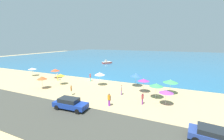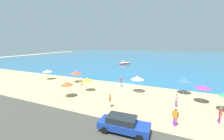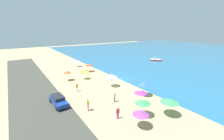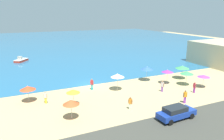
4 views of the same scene
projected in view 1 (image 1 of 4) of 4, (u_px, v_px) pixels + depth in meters
The scene contains 22 objects.
ground_plane at pixel (97, 79), 35.25m from camera, with size 160.00×160.00×0.00m, color tan.
sea at pixel (145, 57), 84.55m from camera, with size 150.00×110.00×0.05m, color #266692.
coastal_road at pixel (27, 111), 19.10m from camera, with size 80.00×8.00×0.06m, color #3E3F36.
beach_umbrella_0 at pixel (171, 81), 25.02m from camera, with size 2.43×2.43×2.50m.
beach_umbrella_1 at pixel (100, 74), 29.79m from camera, with size 2.07×2.07×2.73m.
beach_umbrella_2 at pixel (166, 92), 20.62m from camera, with size 1.96×1.96×2.18m.
beach_umbrella_3 at pixel (144, 80), 25.68m from camera, with size 1.99×1.99×2.50m.
beach_umbrella_4 at pixel (156, 85), 23.00m from camera, with size 2.12×2.12×2.46m.
beach_umbrella_5 at pixel (60, 75), 30.49m from camera, with size 1.74×1.74×2.28m.
beach_umbrella_6 at pixel (42, 78), 27.78m from camera, with size 1.83×1.83×2.42m.
beach_umbrella_7 at pixel (55, 70), 35.87m from camera, with size 2.03×2.03×2.31m.
beach_umbrella_8 at pixel (136, 75), 29.07m from camera, with size 2.15×2.15×2.64m.
beach_umbrella_9 at pixel (32, 69), 38.16m from camera, with size 1.97×1.97×2.14m.
bather_0 at pixel (121, 89), 24.71m from camera, with size 0.34×0.53×1.72m.
bather_1 at pixel (142, 98), 20.96m from camera, with size 0.23×0.57×1.69m.
bather_2 at pixel (90, 77), 33.13m from camera, with size 0.45×0.41×1.80m.
bather_3 at pixel (71, 90), 24.61m from camera, with size 0.39×0.48×1.70m.
bather_4 at pixel (109, 99), 20.43m from camera, with size 0.55×0.31×1.81m.
bather_5 at pixel (57, 76), 34.00m from camera, with size 0.46×0.40×1.65m.
parked_car_0 at pixel (70, 103), 19.38m from camera, with size 4.62×2.01×1.49m.
parked_car_1 at pixel (214, 135), 12.88m from camera, with size 4.18×2.26×1.36m.
skiff_nearshore at pixel (107, 62), 60.30m from camera, with size 3.59×4.02×1.33m.
Camera 1 is at (17.18, -29.79, 8.77)m, focal length 24.00 mm.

